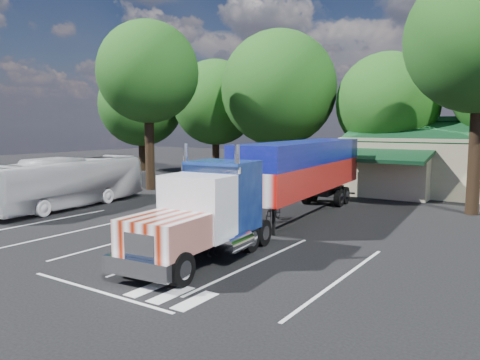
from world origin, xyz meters
The scene contains 10 objects.
ground centered at (0.00, 0.00, 0.00)m, with size 120.00×120.00×0.00m, color black.
tree_row_a centered at (-22.00, 16.50, 7.16)m, with size 9.00×9.00×11.68m.
tree_row_b centered at (-13.00, 17.80, 7.13)m, with size 8.40×8.40×11.35m.
tree_row_c centered at (-5.00, 16.20, 8.04)m, with size 10.00×10.00×13.05m.
tree_row_d centered at (4.00, 17.50, 6.58)m, with size 8.00×8.00×10.60m.
tree_near_left centered at (-10.50, 6.00, 8.81)m, with size 7.60×7.60×12.65m.
semi_truck centered at (3.93, 0.68, 2.39)m, with size 4.30×20.27×4.22m.
woman centered at (4.50, -6.00, 0.86)m, with size 0.62×0.41×1.71m, color black.
bicycle centered at (3.17, 1.00, 0.50)m, with size 0.66×1.90×1.00m, color black.
tour_bus centered at (-8.99, -2.41, 1.49)m, with size 2.51×10.72×2.99m, color silver.
Camera 1 is at (14.93, -19.79, 4.89)m, focal length 35.00 mm.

